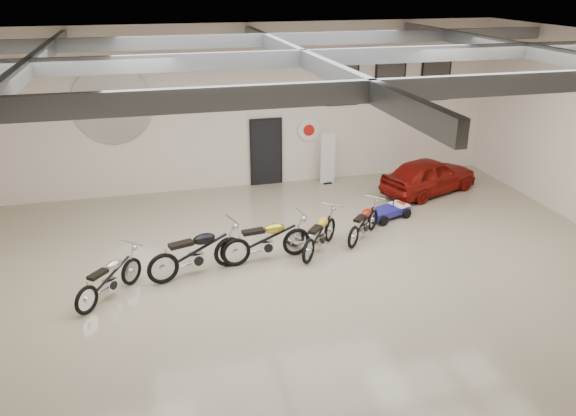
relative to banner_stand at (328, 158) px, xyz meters
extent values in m
cube|color=tan|center=(-2.41, -5.50, -0.87)|extent=(16.00, 12.00, 0.01)
cube|color=slate|center=(-2.41, -5.50, 4.13)|extent=(16.00, 12.00, 0.01)
cube|color=silver|center=(-2.41, 0.50, 1.63)|extent=(16.00, 0.02, 5.00)
cube|color=black|center=(-1.91, 0.45, 0.18)|extent=(0.92, 0.08, 2.10)
imported|color=maroon|center=(2.78, -1.57, -0.31)|extent=(2.38, 3.54, 1.12)
camera|label=1|loc=(-5.50, -16.30, 5.36)|focal=35.00mm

